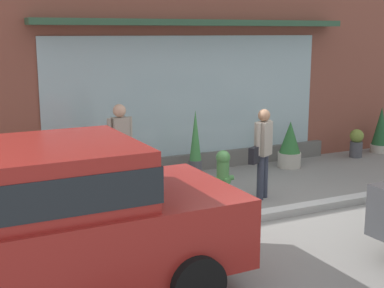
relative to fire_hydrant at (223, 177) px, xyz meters
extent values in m
plane|color=gray|center=(0.58, -0.76, -0.46)|extent=(60.00, 60.00, 0.00)
cube|color=#B2B2AD|center=(0.58, -0.96, -0.40)|extent=(14.00, 0.24, 0.12)
cube|color=brown|center=(0.58, 2.44, 1.85)|extent=(14.00, 0.36, 4.63)
cube|color=#9EB7BC|center=(0.46, 2.24, 1.10)|extent=(6.04, 0.03, 2.45)
cube|color=#2D5138|center=(0.58, 2.09, 2.57)|extent=(6.64, 0.56, 0.12)
cube|color=#605E59|center=(0.58, 2.22, -0.28)|extent=(6.44, 0.20, 0.36)
cylinder|color=#4C8C47|center=(0.00, 0.00, -0.43)|extent=(0.32, 0.32, 0.06)
cylinder|color=#4C8C47|center=(0.00, 0.00, -0.07)|extent=(0.21, 0.21, 0.67)
sphere|color=#4C8C47|center=(0.00, 0.00, 0.34)|extent=(0.24, 0.24, 0.24)
cylinder|color=#4C8C47|center=(-0.15, 0.00, -0.03)|extent=(0.10, 0.09, 0.09)
cylinder|color=#4C8C47|center=(0.15, 0.00, -0.03)|extent=(0.10, 0.09, 0.09)
cylinder|color=#4C8C47|center=(0.00, -0.14, -0.03)|extent=(0.09, 0.10, 0.09)
cylinder|color=#333847|center=(0.68, -0.10, -0.07)|extent=(0.12, 0.12, 0.78)
cylinder|color=#333847|center=(0.82, -0.01, -0.07)|extent=(0.12, 0.12, 0.78)
cube|color=#9E9384|center=(0.75, -0.06, 0.61)|extent=(0.37, 0.33, 0.58)
sphere|color=#A37556|center=(0.75, -0.06, 1.01)|extent=(0.21, 0.21, 0.21)
cylinder|color=#9E9384|center=(0.58, -0.16, 0.62)|extent=(0.08, 0.08, 0.55)
cylinder|color=#9E9384|center=(0.93, 0.05, 0.62)|extent=(0.08, 0.08, 0.55)
cube|color=black|center=(0.49, -0.19, 0.36)|extent=(0.26, 0.21, 0.28)
cylinder|color=#333847|center=(-1.40, 0.96, -0.05)|extent=(0.12, 0.12, 0.82)
cylinder|color=#333847|center=(-1.55, 0.95, -0.05)|extent=(0.12, 0.12, 0.82)
cube|color=#9E9384|center=(-1.48, 0.95, 0.67)|extent=(0.29, 0.22, 0.62)
sphere|color=tan|center=(-1.48, 0.95, 1.09)|extent=(0.22, 0.22, 0.22)
cylinder|color=#9E9384|center=(-1.29, 0.97, 0.68)|extent=(0.08, 0.08, 0.59)
cylinder|color=#9E9384|center=(-1.66, 0.94, 0.68)|extent=(0.08, 0.08, 0.59)
cube|color=maroon|center=(-3.28, -2.15, 0.24)|extent=(4.16, 1.92, 0.79)
cube|color=maroon|center=(-3.48, -2.15, 0.93)|extent=(2.31, 1.73, 0.67)
cube|color=#1E2328|center=(-3.48, -2.15, 0.93)|extent=(2.35, 1.75, 0.37)
cylinder|color=black|center=(-2.02, -1.19, -0.16)|extent=(0.62, 0.19, 0.61)
cylinder|color=black|center=(-1.98, -3.05, -0.16)|extent=(0.62, 0.19, 0.61)
cylinder|color=#4C4C51|center=(0.24, 1.55, -0.27)|extent=(0.26, 0.26, 0.39)
cone|color=#3D8442|center=(0.24, 1.55, 0.43)|extent=(0.23, 0.23, 1.00)
cylinder|color=#4C4C51|center=(4.45, 1.68, -0.28)|extent=(0.29, 0.29, 0.36)
sphere|color=olive|center=(4.45, 1.68, 0.04)|extent=(0.32, 0.32, 0.32)
cylinder|color=#4C4C51|center=(-1.80, 2.01, -0.33)|extent=(0.33, 0.33, 0.27)
sphere|color=olive|center=(-1.80, 2.01, -0.07)|extent=(0.37, 0.37, 0.37)
sphere|color=#E5C64C|center=(-1.89, 2.01, 0.02)|extent=(0.10, 0.10, 0.10)
cylinder|color=#9E6042|center=(-3.10, 1.57, -0.31)|extent=(0.40, 0.40, 0.31)
sphere|color=olive|center=(-3.10, 1.57, 0.10)|extent=(0.58, 0.58, 0.58)
cylinder|color=#B7B2A3|center=(2.50, 1.57, -0.30)|extent=(0.50, 0.50, 0.32)
cone|color=#2D6B33|center=(2.50, 1.57, 0.20)|extent=(0.45, 0.45, 0.68)
cylinder|color=#B7B2A3|center=(5.32, 1.82, -0.37)|extent=(0.43, 0.43, 0.19)
cone|color=#23562D|center=(5.32, 1.82, 0.19)|extent=(0.39, 0.39, 0.91)
camera|label=1|loc=(-4.24, -7.64, 2.39)|focal=50.21mm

